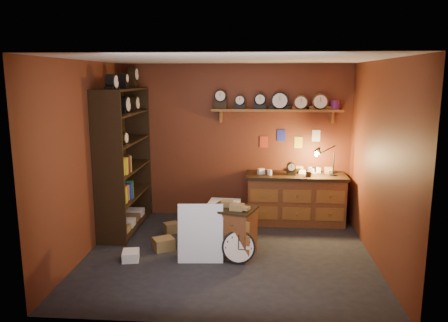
% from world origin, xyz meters
% --- Properties ---
extents(floor, '(4.00, 4.00, 0.00)m').
position_xyz_m(floor, '(0.00, 0.00, 0.00)').
color(floor, black).
rests_on(floor, ground).
extents(room_shell, '(4.02, 3.62, 2.71)m').
position_xyz_m(room_shell, '(0.04, 0.11, 1.72)').
color(room_shell, brown).
rests_on(room_shell, ground).
extents(shelving_unit, '(0.47, 1.60, 2.58)m').
position_xyz_m(shelving_unit, '(-1.79, 0.98, 1.25)').
color(shelving_unit, black).
rests_on(shelving_unit, ground).
extents(workbench, '(1.68, 0.66, 1.36)m').
position_xyz_m(workbench, '(1.05, 1.47, 0.47)').
color(workbench, brown).
rests_on(workbench, ground).
extents(low_cabinet, '(0.74, 0.68, 0.78)m').
position_xyz_m(low_cabinet, '(0.06, -0.00, 0.38)').
color(low_cabinet, brown).
rests_on(low_cabinet, ground).
extents(big_round_clock, '(0.46, 0.16, 0.46)m').
position_xyz_m(big_round_clock, '(0.16, -0.27, 0.22)').
color(big_round_clock, black).
rests_on(big_round_clock, ground).
extents(white_panel, '(0.62, 0.21, 0.81)m').
position_xyz_m(white_panel, '(-0.36, -0.26, 0.00)').
color(white_panel, silver).
rests_on(white_panel, ground).
extents(mini_fridge, '(0.53, 0.55, 0.51)m').
position_xyz_m(mini_fridge, '(-0.13, 0.86, 0.26)').
color(mini_fridge, silver).
rests_on(mini_fridge, ground).
extents(floor_box_a, '(0.36, 0.35, 0.17)m').
position_xyz_m(floor_box_a, '(-0.95, 0.10, 0.09)').
color(floor_box_a, olive).
rests_on(floor_box_a, ground).
extents(floor_box_b, '(0.27, 0.30, 0.13)m').
position_xyz_m(floor_box_b, '(-1.32, -0.30, 0.07)').
color(floor_box_b, white).
rests_on(floor_box_b, ground).
extents(floor_box_c, '(0.29, 0.27, 0.17)m').
position_xyz_m(floor_box_c, '(-0.98, 0.79, 0.08)').
color(floor_box_c, olive).
rests_on(floor_box_c, ground).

